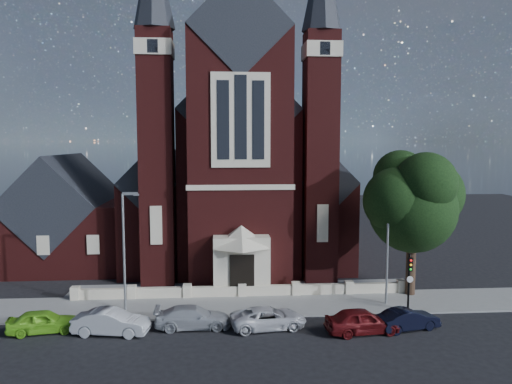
{
  "coord_description": "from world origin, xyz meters",
  "views": [
    {
      "loc": [
        -1.58,
        -29.24,
        11.43
      ],
      "look_at": [
        1.43,
        12.0,
        7.23
      ],
      "focal_mm": 35.0,
      "sensor_mm": 36.0,
      "label": 1
    }
  ],
  "objects_px": {
    "car_silver_b": "(193,317)",
    "car_dark_red": "(362,321)",
    "traffic_signal": "(409,275)",
    "car_white_suv": "(268,318)",
    "church": "(235,173)",
    "street_tree": "(416,203)",
    "car_lime_van": "(43,321)",
    "car_silver_a": "(111,322)",
    "street_lamp_right": "(389,240)",
    "parish_hall": "(66,221)",
    "car_navy": "(408,319)",
    "street_lamp_left": "(125,244)"
  },
  "relations": [
    {
      "from": "parish_hall",
      "to": "street_lamp_right",
      "type": "distance_m",
      "value": 29.62
    },
    {
      "from": "car_navy",
      "to": "church",
      "type": "bearing_deg",
      "value": 8.1
    },
    {
      "from": "car_white_suv",
      "to": "car_navy",
      "type": "xyz_separation_m",
      "value": [
        8.45,
        -0.83,
        -0.0
      ]
    },
    {
      "from": "car_silver_b",
      "to": "car_dark_red",
      "type": "bearing_deg",
      "value": -99.54
    },
    {
      "from": "parish_hall",
      "to": "car_lime_van",
      "type": "relative_size",
      "value": 3.02
    },
    {
      "from": "traffic_signal",
      "to": "street_lamp_left",
      "type": "bearing_deg",
      "value": 175.24
    },
    {
      "from": "street_lamp_left",
      "to": "car_silver_a",
      "type": "height_order",
      "value": "street_lamp_left"
    },
    {
      "from": "traffic_signal",
      "to": "car_dark_red",
      "type": "height_order",
      "value": "traffic_signal"
    },
    {
      "from": "traffic_signal",
      "to": "car_dark_red",
      "type": "xyz_separation_m",
      "value": [
        -4.15,
        -3.36,
        -1.83
      ]
    },
    {
      "from": "car_lime_van",
      "to": "car_white_suv",
      "type": "xyz_separation_m",
      "value": [
        13.56,
        -0.3,
        -0.04
      ]
    },
    {
      "from": "car_silver_b",
      "to": "car_dark_red",
      "type": "distance_m",
      "value": 10.25
    },
    {
      "from": "car_dark_red",
      "to": "car_navy",
      "type": "height_order",
      "value": "car_dark_red"
    },
    {
      "from": "parish_hall",
      "to": "street_tree",
      "type": "relative_size",
      "value": 1.14
    },
    {
      "from": "church",
      "to": "car_silver_a",
      "type": "bearing_deg",
      "value": -109.38
    },
    {
      "from": "car_white_suv",
      "to": "car_navy",
      "type": "height_order",
      "value": "same"
    },
    {
      "from": "street_tree",
      "to": "car_lime_van",
      "type": "distance_m",
      "value": 26.12
    },
    {
      "from": "street_tree",
      "to": "street_lamp_left",
      "type": "xyz_separation_m",
      "value": [
        -20.51,
        -1.71,
        -2.36
      ]
    },
    {
      "from": "street_lamp_right",
      "to": "car_silver_a",
      "type": "xyz_separation_m",
      "value": [
        -18.17,
        -4.02,
        -3.86
      ]
    },
    {
      "from": "church",
      "to": "traffic_signal",
      "type": "distance_m",
      "value": 23.94
    },
    {
      "from": "parish_hall",
      "to": "car_navy",
      "type": "distance_m",
      "value": 31.97
    },
    {
      "from": "car_silver_a",
      "to": "car_silver_b",
      "type": "height_order",
      "value": "car_silver_a"
    },
    {
      "from": "church",
      "to": "street_tree",
      "type": "relative_size",
      "value": 3.26
    },
    {
      "from": "car_white_suv",
      "to": "car_dark_red",
      "type": "height_order",
      "value": "car_dark_red"
    },
    {
      "from": "street_tree",
      "to": "car_silver_a",
      "type": "xyz_separation_m",
      "value": [
        -20.67,
        -5.73,
        -6.22
      ]
    },
    {
      "from": "parish_hall",
      "to": "car_silver_b",
      "type": "relative_size",
      "value": 2.62
    },
    {
      "from": "parish_hall",
      "to": "car_navy",
      "type": "bearing_deg",
      "value": -35.78
    },
    {
      "from": "car_lime_van",
      "to": "street_lamp_right",
      "type": "bearing_deg",
      "value": -90.54
    },
    {
      "from": "traffic_signal",
      "to": "car_white_suv",
      "type": "distance_m",
      "value": 10.09
    },
    {
      "from": "church",
      "to": "traffic_signal",
      "type": "xyz_separation_m",
      "value": [
        11.0,
        -20.52,
        -5.6
      ]
    },
    {
      "from": "parish_hall",
      "to": "car_lime_van",
      "type": "bearing_deg",
      "value": -77.8
    },
    {
      "from": "church",
      "to": "car_dark_red",
      "type": "height_order",
      "value": "church"
    },
    {
      "from": "parish_hall",
      "to": "car_white_suv",
      "type": "xyz_separation_m",
      "value": [
        17.34,
        -17.75,
        -3.36
      ]
    },
    {
      "from": "street_lamp_left",
      "to": "car_silver_b",
      "type": "xyz_separation_m",
      "value": [
        4.63,
        -3.36,
        -3.92
      ]
    },
    {
      "from": "traffic_signal",
      "to": "car_silver_b",
      "type": "height_order",
      "value": "traffic_signal"
    },
    {
      "from": "car_silver_a",
      "to": "car_dark_red",
      "type": "relative_size",
      "value": 1.01
    },
    {
      "from": "parish_hall",
      "to": "car_silver_a",
      "type": "bearing_deg",
      "value": -66.27
    },
    {
      "from": "car_silver_a",
      "to": "car_silver_b",
      "type": "bearing_deg",
      "value": -73.9
    },
    {
      "from": "street_tree",
      "to": "street_lamp_right",
      "type": "bearing_deg",
      "value": -145.74
    },
    {
      "from": "parish_hall",
      "to": "car_silver_b",
      "type": "bearing_deg",
      "value": -53.77
    },
    {
      "from": "parish_hall",
      "to": "car_navy",
      "type": "height_order",
      "value": "parish_hall"
    },
    {
      "from": "parish_hall",
      "to": "car_silver_a",
      "type": "relative_size",
      "value": 2.72
    },
    {
      "from": "car_navy",
      "to": "car_silver_b",
      "type": "bearing_deg",
      "value": 70.17
    },
    {
      "from": "church",
      "to": "street_tree",
      "type": "bearing_deg",
      "value": -53.83
    },
    {
      "from": "street_lamp_right",
      "to": "car_lime_van",
      "type": "bearing_deg",
      "value": -171.2
    },
    {
      "from": "car_white_suv",
      "to": "car_dark_red",
      "type": "relative_size",
      "value": 1.05
    },
    {
      "from": "car_lime_van",
      "to": "car_silver_b",
      "type": "relative_size",
      "value": 0.87
    },
    {
      "from": "street_lamp_left",
      "to": "car_dark_red",
      "type": "relative_size",
      "value": 1.82
    },
    {
      "from": "car_white_suv",
      "to": "church",
      "type": "bearing_deg",
      "value": -4.25
    },
    {
      "from": "traffic_signal",
      "to": "car_silver_a",
      "type": "distance_m",
      "value": 19.32
    },
    {
      "from": "car_silver_b",
      "to": "car_white_suv",
      "type": "relative_size",
      "value": 1.0
    }
  ]
}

